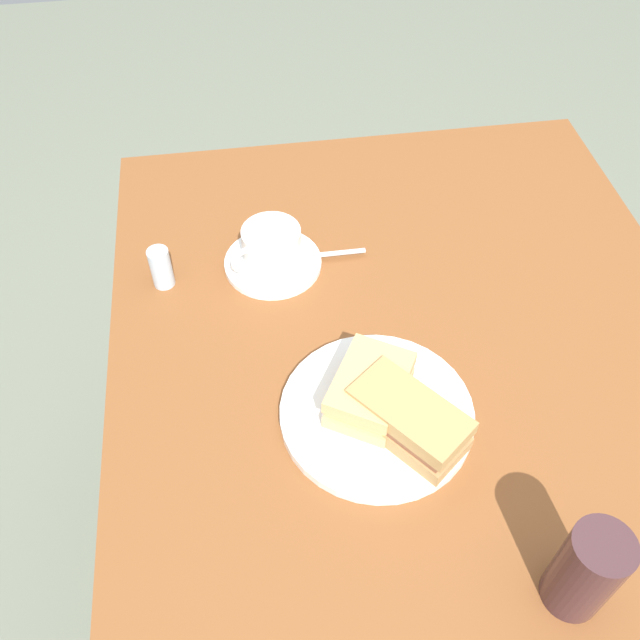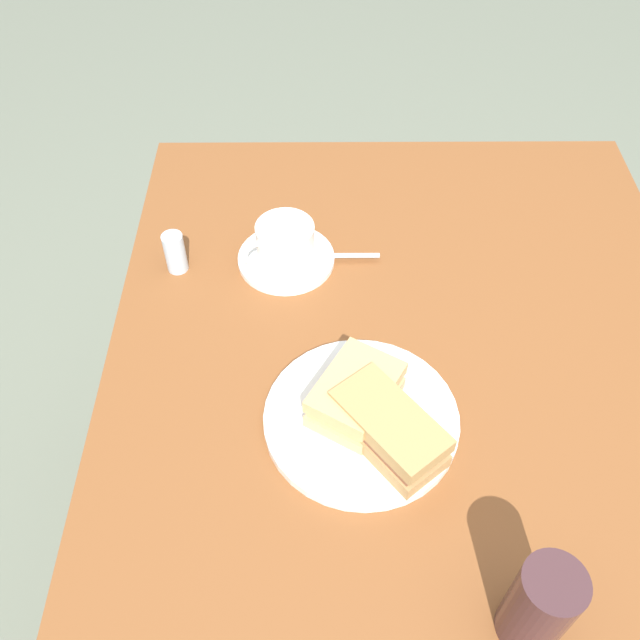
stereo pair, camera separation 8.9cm
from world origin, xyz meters
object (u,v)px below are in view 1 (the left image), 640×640
(sandwich_back, at_px, (409,419))
(coffee_cup, at_px, (271,246))
(drinking_glass, at_px, (586,571))
(salt_shaker, at_px, (161,268))
(coffee_saucer, at_px, (273,263))
(sandwich_plate, at_px, (377,413))
(dining_table, at_px, (421,435))
(sandwich_front, at_px, (370,389))
(spoon, at_px, (324,254))

(sandwich_back, relative_size, coffee_cup, 1.44)
(coffee_cup, relative_size, drinking_glass, 0.85)
(sandwich_back, xyz_separation_m, salt_shaker, (0.32, 0.30, -0.01))
(coffee_saucer, bearing_deg, sandwich_plate, -160.67)
(coffee_cup, bearing_deg, coffee_saucer, -61.81)
(dining_table, xyz_separation_m, coffee_cup, (0.27, 0.18, 0.14))
(coffee_saucer, bearing_deg, drinking_glass, -154.22)
(coffee_saucer, height_order, drinking_glass, drinking_glass)
(dining_table, bearing_deg, drinking_glass, -162.85)
(sandwich_front, xyz_separation_m, spoon, (0.28, 0.02, -0.03))
(sandwich_front, distance_m, spoon, 0.28)
(dining_table, relative_size, sandwich_back, 7.39)
(sandwich_plate, bearing_deg, dining_table, -74.60)
(coffee_saucer, xyz_separation_m, spoon, (-0.00, -0.08, 0.01))
(coffee_saucer, bearing_deg, salt_shaker, 94.89)
(sandwich_back, height_order, drinking_glass, drinking_glass)
(dining_table, xyz_separation_m, salt_shaker, (0.26, 0.35, 0.13))
(sandwich_plate, bearing_deg, sandwich_front, 26.93)
(sandwich_plate, distance_m, coffee_cup, 0.32)
(sandwich_front, relative_size, coffee_cup, 1.32)
(sandwich_front, xyz_separation_m, drinking_glass, (-0.27, -0.17, 0.02))
(sandwich_back, bearing_deg, sandwich_plate, 39.48)
(sandwich_plate, relative_size, sandwich_front, 1.72)
(drinking_glass, bearing_deg, sandwich_plate, 32.51)
(sandwich_front, height_order, spoon, sandwich_front)
(dining_table, bearing_deg, coffee_saucer, 33.31)
(coffee_saucer, height_order, spoon, spoon)
(sandwich_plate, distance_m, coffee_saucer, 0.31)
(dining_table, height_order, sandwich_plate, sandwich_plate)
(sandwich_front, distance_m, salt_shaker, 0.37)
(coffee_saucer, bearing_deg, coffee_cup, 118.19)
(coffee_cup, distance_m, salt_shaker, 0.17)
(salt_shaker, xyz_separation_m, drinking_glass, (-0.53, -0.43, 0.03))
(coffee_cup, relative_size, spoon, 1.13)
(dining_table, xyz_separation_m, coffee_saucer, (0.27, 0.18, 0.10))
(sandwich_plate, height_order, coffee_cup, coffee_cup)
(sandwich_plate, xyz_separation_m, drinking_glass, (-0.25, -0.16, 0.06))
(coffee_saucer, distance_m, drinking_glass, 0.61)
(sandwich_plate, height_order, spoon, spoon)
(sandwich_back, height_order, spoon, sandwich_back)
(dining_table, relative_size, salt_shaker, 17.71)
(salt_shaker, height_order, drinking_glass, drinking_glass)
(dining_table, bearing_deg, coffee_cup, 33.58)
(sandwich_front, relative_size, coffee_saucer, 0.97)
(sandwich_back, xyz_separation_m, coffee_saucer, (0.33, 0.13, -0.04))
(dining_table, relative_size, drinking_glass, 9.08)
(drinking_glass, bearing_deg, sandwich_back, 31.20)
(sandwich_back, relative_size, coffee_saucer, 1.06)
(sandwich_front, distance_m, drinking_glass, 0.32)
(drinking_glass, bearing_deg, coffee_cup, 25.93)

